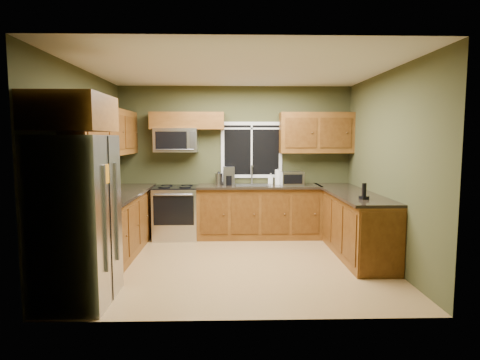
{
  "coord_description": "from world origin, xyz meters",
  "views": [
    {
      "loc": [
        -0.11,
        -5.54,
        1.77
      ],
      "look_at": [
        0.05,
        0.35,
        1.15
      ],
      "focal_mm": 30.0,
      "sensor_mm": 36.0,
      "label": 1
    }
  ],
  "objects_px": {
    "coffee_maker": "(229,176)",
    "soap_bottle_a": "(227,177)",
    "soap_bottle_c": "(222,179)",
    "refrigerator": "(76,220)",
    "kettle": "(219,178)",
    "soap_bottle_b": "(271,178)",
    "cordless_phone": "(364,194)",
    "paper_towel_roll": "(278,177)",
    "microwave": "(176,140)",
    "range": "(176,212)",
    "toaster_oven": "(292,178)"
  },
  "relations": [
    {
      "from": "soap_bottle_b",
      "to": "soap_bottle_c",
      "type": "xyz_separation_m",
      "value": [
        -0.9,
        0.0,
        -0.01
      ]
    },
    {
      "from": "cordless_phone",
      "to": "microwave",
      "type": "bearing_deg",
      "value": 146.84
    },
    {
      "from": "soap_bottle_b",
      "to": "paper_towel_roll",
      "type": "bearing_deg",
      "value": -48.77
    },
    {
      "from": "refrigerator",
      "to": "kettle",
      "type": "xyz_separation_m",
      "value": [
        1.44,
        2.95,
        0.15
      ]
    },
    {
      "from": "coffee_maker",
      "to": "kettle",
      "type": "xyz_separation_m",
      "value": [
        -0.18,
        0.12,
        -0.04
      ]
    },
    {
      "from": "microwave",
      "to": "soap_bottle_c",
      "type": "relative_size",
      "value": 4.72
    },
    {
      "from": "soap_bottle_a",
      "to": "soap_bottle_c",
      "type": "height_order",
      "value": "soap_bottle_a"
    },
    {
      "from": "paper_towel_roll",
      "to": "soap_bottle_c",
      "type": "bearing_deg",
      "value": 172.49
    },
    {
      "from": "paper_towel_roll",
      "to": "soap_bottle_c",
      "type": "xyz_separation_m",
      "value": [
        -1.01,
        0.13,
        -0.05
      ]
    },
    {
      "from": "coffee_maker",
      "to": "cordless_phone",
      "type": "bearing_deg",
      "value": -43.33
    },
    {
      "from": "toaster_oven",
      "to": "soap_bottle_c",
      "type": "distance_m",
      "value": 1.27
    },
    {
      "from": "coffee_maker",
      "to": "paper_towel_roll",
      "type": "xyz_separation_m",
      "value": [
        0.88,
        0.04,
        -0.02
      ]
    },
    {
      "from": "toaster_oven",
      "to": "kettle",
      "type": "relative_size",
      "value": 1.67
    },
    {
      "from": "range",
      "to": "soap_bottle_a",
      "type": "bearing_deg",
      "value": 8.14
    },
    {
      "from": "coffee_maker",
      "to": "soap_bottle_c",
      "type": "relative_size",
      "value": 2.01
    },
    {
      "from": "range",
      "to": "microwave",
      "type": "distance_m",
      "value": 1.27
    },
    {
      "from": "microwave",
      "to": "soap_bottle_c",
      "type": "height_order",
      "value": "microwave"
    },
    {
      "from": "microwave",
      "to": "soap_bottle_b",
      "type": "relative_size",
      "value": 4.01
    },
    {
      "from": "microwave",
      "to": "soap_bottle_a",
      "type": "relative_size",
      "value": 2.69
    },
    {
      "from": "refrigerator",
      "to": "paper_towel_roll",
      "type": "distance_m",
      "value": 3.81
    },
    {
      "from": "soap_bottle_b",
      "to": "range",
      "type": "bearing_deg",
      "value": -172.27
    },
    {
      "from": "coffee_maker",
      "to": "cordless_phone",
      "type": "distance_m",
      "value": 2.53
    },
    {
      "from": "microwave",
      "to": "coffee_maker",
      "type": "relative_size",
      "value": 2.35
    },
    {
      "from": "paper_towel_roll",
      "to": "soap_bottle_a",
      "type": "height_order",
      "value": "paper_towel_roll"
    },
    {
      "from": "soap_bottle_a",
      "to": "soap_bottle_b",
      "type": "bearing_deg",
      "value": 7.27
    },
    {
      "from": "soap_bottle_c",
      "to": "range",
      "type": "bearing_deg",
      "value": -163.93
    },
    {
      "from": "soap_bottle_c",
      "to": "coffee_maker",
      "type": "bearing_deg",
      "value": -52.21
    },
    {
      "from": "soap_bottle_b",
      "to": "refrigerator",
      "type": "bearing_deg",
      "value": -128.49
    },
    {
      "from": "paper_towel_roll",
      "to": "soap_bottle_b",
      "type": "height_order",
      "value": "paper_towel_roll"
    },
    {
      "from": "microwave",
      "to": "soap_bottle_c",
      "type": "bearing_deg",
      "value": 6.72
    },
    {
      "from": "range",
      "to": "soap_bottle_b",
      "type": "xyz_separation_m",
      "value": [
        1.7,
        0.23,
        0.57
      ]
    },
    {
      "from": "microwave",
      "to": "soap_bottle_a",
      "type": "height_order",
      "value": "microwave"
    },
    {
      "from": "soap_bottle_a",
      "to": "paper_towel_roll",
      "type": "bearing_deg",
      "value": -2.01
    },
    {
      "from": "coffee_maker",
      "to": "kettle",
      "type": "height_order",
      "value": "coffee_maker"
    },
    {
      "from": "microwave",
      "to": "soap_bottle_b",
      "type": "bearing_deg",
      "value": 3.18
    },
    {
      "from": "coffee_maker",
      "to": "soap_bottle_a",
      "type": "distance_m",
      "value": 0.08
    },
    {
      "from": "paper_towel_roll",
      "to": "toaster_oven",
      "type": "bearing_deg",
      "value": -26.1
    },
    {
      "from": "kettle",
      "to": "soap_bottle_a",
      "type": "relative_size",
      "value": 0.86
    },
    {
      "from": "soap_bottle_b",
      "to": "cordless_phone",
      "type": "bearing_deg",
      "value": -60.6
    },
    {
      "from": "refrigerator",
      "to": "soap_bottle_a",
      "type": "height_order",
      "value": "refrigerator"
    },
    {
      "from": "kettle",
      "to": "soap_bottle_c",
      "type": "xyz_separation_m",
      "value": [
        0.05,
        0.05,
        -0.03
      ]
    },
    {
      "from": "paper_towel_roll",
      "to": "soap_bottle_b",
      "type": "xyz_separation_m",
      "value": [
        -0.12,
        0.13,
        -0.04
      ]
    },
    {
      "from": "cordless_phone",
      "to": "refrigerator",
      "type": "bearing_deg",
      "value": -162.42
    },
    {
      "from": "refrigerator",
      "to": "soap_bottle_c",
      "type": "height_order",
      "value": "refrigerator"
    },
    {
      "from": "paper_towel_roll",
      "to": "soap_bottle_a",
      "type": "distance_m",
      "value": 0.91
    },
    {
      "from": "soap_bottle_c",
      "to": "refrigerator",
      "type": "bearing_deg",
      "value": -116.4
    },
    {
      "from": "refrigerator",
      "to": "coffee_maker",
      "type": "bearing_deg",
      "value": 60.17
    },
    {
      "from": "kettle",
      "to": "soap_bottle_a",
      "type": "xyz_separation_m",
      "value": [
        0.15,
        -0.05,
        0.03
      ]
    },
    {
      "from": "soap_bottle_c",
      "to": "cordless_phone",
      "type": "relative_size",
      "value": 0.73
    },
    {
      "from": "soap_bottle_a",
      "to": "soap_bottle_b",
      "type": "xyz_separation_m",
      "value": [
        0.8,
        0.1,
        -0.05
      ]
    }
  ]
}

